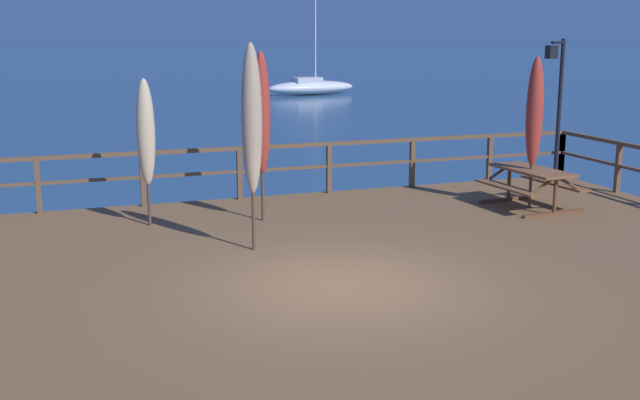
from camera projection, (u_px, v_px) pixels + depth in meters
name	position (u px, v px, depth m)	size (l,w,h in m)	color
ground_plane	(341.00, 341.00, 11.02)	(600.00, 600.00, 0.00)	navy
wooden_deck	(342.00, 313.00, 10.93)	(15.78, 12.05, 0.81)	brown
railing_waterside_far	(239.00, 163.00, 16.11)	(15.58, 0.10, 1.09)	brown
picnic_table_mid_centre	(532.00, 180.00, 15.40)	(1.53, 1.86, 0.78)	brown
patio_umbrella_short_mid	(252.00, 120.00, 12.13)	(0.32, 0.32, 3.22)	#4C3828
patio_umbrella_tall_back_right	(535.00, 113.00, 15.11)	(0.32, 0.32, 2.91)	#4C3828
patio_umbrella_short_back	(146.00, 133.00, 13.78)	(0.32, 0.32, 2.59)	#4C3828
patio_umbrella_tall_front	(261.00, 114.00, 14.07)	(0.32, 0.32, 3.04)	#4C3828
lamp_post_hooked	(557.00, 89.00, 17.48)	(0.63, 0.41, 3.20)	black
sailboat_distant	(311.00, 87.00, 51.47)	(6.16, 2.42, 7.72)	silver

